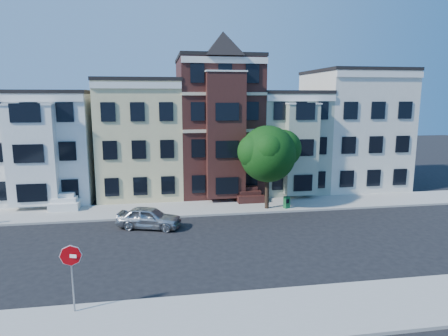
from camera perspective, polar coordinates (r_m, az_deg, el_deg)
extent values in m
plane|color=black|center=(24.65, 4.06, -10.73)|extent=(120.00, 120.00, 0.00)
cube|color=#9E9B93|center=(32.06, 0.74, -5.58)|extent=(60.00, 4.00, 0.15)
cube|color=#9E9B93|center=(17.67, 10.44, -19.56)|extent=(60.00, 4.00, 0.15)
cube|color=white|center=(38.33, -23.80, 2.90)|extent=(8.00, 9.00, 9.00)
cube|color=beige|center=(37.10, -11.78, 4.12)|extent=(7.00, 9.00, 10.00)
cube|color=#381915|center=(37.38, -1.00, 5.92)|extent=(7.00, 9.00, 12.00)
cube|color=#96A28C|center=(38.99, 8.52, 3.77)|extent=(6.00, 9.00, 9.00)
cube|color=silver|center=(41.58, 17.81, 5.17)|extent=(8.00, 9.00, 11.00)
imported|color=#B0B2B7|center=(27.59, -10.65, -6.96)|extent=(4.64, 2.96, 1.47)
cube|color=#145A2D|center=(31.76, 8.95, -4.87)|extent=(0.52, 0.49, 0.91)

